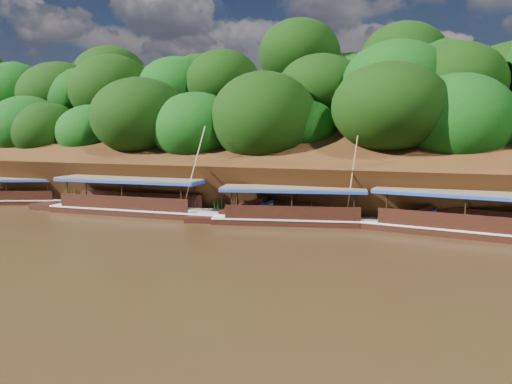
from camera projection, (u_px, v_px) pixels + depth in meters
ground at (254, 250)px, 26.38m from camera, size 160.00×160.00×0.00m
riverbank at (338, 177)px, 47.29m from camera, size 120.00×30.06×19.40m
boat_0 at (499, 229)px, 29.09m from camera, size 16.73×5.14×6.98m
boat_1 at (315, 216)px, 33.50m from camera, size 14.68×5.11×6.45m
boat_2 at (152, 207)px, 37.16m from camera, size 17.60×3.22×7.12m
boat_3 at (27, 198)px, 43.10m from camera, size 12.19×6.57×2.65m
reeds at (267, 206)px, 36.00m from camera, size 49.68×2.46×2.06m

